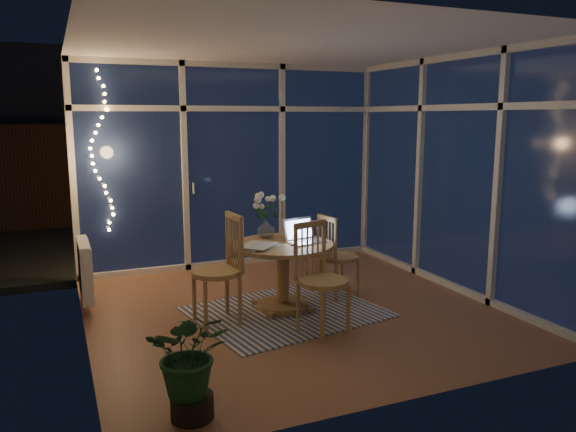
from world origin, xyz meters
The scene contains 25 objects.
floor centered at (0.00, 0.00, 0.00)m, with size 4.00×4.00×0.00m, color #956241.
ceiling centered at (0.00, 0.00, 2.60)m, with size 4.00×4.00×0.00m, color white.
wall_back centered at (0.00, 2.00, 1.30)m, with size 4.00×0.04×2.60m, color beige.
wall_front centered at (0.00, -2.00, 1.30)m, with size 4.00×0.04×2.60m, color beige.
wall_left centered at (-2.00, 0.00, 1.30)m, with size 0.04×4.00×2.60m, color beige.
wall_right centered at (2.00, 0.00, 1.30)m, with size 0.04×4.00×2.60m, color beige.
window_wall_back centered at (0.00, 1.96, 1.30)m, with size 4.00×0.10×2.60m, color white.
window_wall_right centered at (1.96, 0.00, 1.30)m, with size 0.10×4.00×2.60m, color white.
radiator centered at (-1.94, 0.90, 0.40)m, with size 0.10×0.70×0.58m, color white.
fairy_lights centered at (-1.65, 1.88, 1.52)m, with size 0.24×0.10×1.85m, color #F2B060, non-canonical shape.
garden_patio centered at (0.50, 5.00, -0.06)m, with size 12.00×6.00×0.10m, color black.
garden_fence centered at (0.00, 5.50, 0.90)m, with size 11.00×0.08×1.80m, color #321E12.
neighbour_roof centered at (0.30, 8.50, 2.20)m, with size 7.00×3.00×2.20m, color #33363D.
garden_shrubs centered at (-0.80, 3.40, 0.45)m, with size 0.90×0.90×0.90m, color #16321A.
rug centered at (-0.11, -0.04, 0.01)m, with size 1.78×1.42×0.01m, color beige.
dining_table centered at (-0.11, 0.06, 0.34)m, with size 1.01×1.01×0.69m, color #AA844C.
chair_left centered at (-0.83, -0.06, 0.53)m, with size 0.49×0.49×1.05m, color #AA844C.
chair_right centered at (0.61, 0.21, 0.46)m, with size 0.42×0.42×0.92m, color #AA844C.
chair_front centered at (-0.01, -0.67, 0.51)m, with size 0.47×0.47×1.02m, color #AA844C.
laptop centered at (0.12, 0.00, 0.81)m, with size 0.35×0.30×0.26m, color silver, non-canonical shape.
flower_vase centered at (-0.16, 0.39, 0.79)m, with size 0.20×0.20×0.21m, color white.
bowl centered at (0.23, 0.28, 0.70)m, with size 0.15×0.15×0.04m, color white.
newspapers centered at (-0.39, -0.01, 0.70)m, with size 0.36×0.27×0.02m, color beige.
phone centered at (-0.01, -0.06, 0.69)m, with size 0.11×0.06×0.01m, color black.
potted_plant centered at (-1.44, -1.65, 0.38)m, with size 0.54×0.47×0.76m, color #19461E.
Camera 1 is at (-2.17, -4.99, 1.93)m, focal length 35.00 mm.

